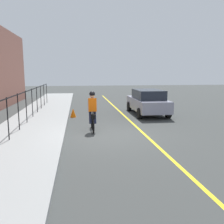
% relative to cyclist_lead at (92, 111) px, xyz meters
% --- Properties ---
extents(ground_plane, '(80.00, 80.00, 0.00)m').
position_rel_cyclist_lead_xyz_m(ground_plane, '(-0.92, -0.58, -0.91)').
color(ground_plane, '#373A39').
extents(lane_line_centre, '(36.00, 0.12, 0.01)m').
position_rel_cyclist_lead_xyz_m(lane_line_centre, '(-0.92, -2.18, -0.91)').
color(lane_line_centre, yellow).
rests_on(lane_line_centre, ground).
extents(sidewalk, '(40.00, 3.20, 0.15)m').
position_rel_cyclist_lead_xyz_m(sidewalk, '(-0.92, 2.82, -0.84)').
color(sidewalk, gray).
rests_on(sidewalk, ground).
extents(iron_fence, '(19.46, 0.04, 1.60)m').
position_rel_cyclist_lead_xyz_m(iron_fence, '(0.08, 3.22, 0.40)').
color(iron_fence, black).
rests_on(iron_fence, sidewalk).
extents(cyclist_lead, '(1.71, 0.36, 1.83)m').
position_rel_cyclist_lead_xyz_m(cyclist_lead, '(0.00, 0.00, 0.00)').
color(cyclist_lead, black).
rests_on(cyclist_lead, ground).
extents(patrol_sedan, '(4.41, 1.94, 1.58)m').
position_rel_cyclist_lead_xyz_m(patrol_sedan, '(3.98, -3.73, -0.09)').
color(patrol_sedan, gray).
rests_on(patrol_sedan, ground).
extents(traffic_cone_near, '(0.36, 0.36, 0.53)m').
position_rel_cyclist_lead_xyz_m(traffic_cone_near, '(3.61, 0.94, -0.65)').
color(traffic_cone_near, '#F06208').
rests_on(traffic_cone_near, ground).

